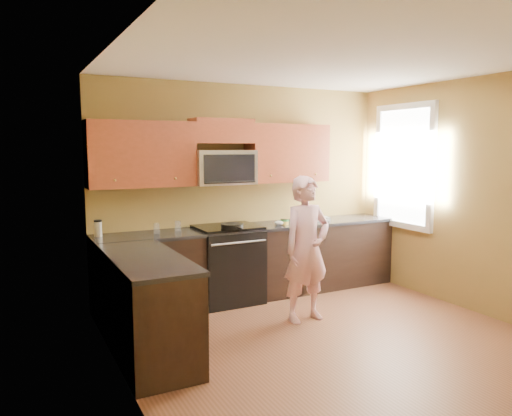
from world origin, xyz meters
TOP-DOWN VIEW (x-y plane):
  - floor at (0.00, 0.00)m, footprint 4.00×4.00m
  - ceiling at (0.00, 0.00)m, footprint 4.00×4.00m
  - wall_back at (0.00, 2.00)m, footprint 4.00×0.00m
  - wall_left at (-2.00, 0.00)m, footprint 0.00×4.00m
  - wall_right at (2.00, 0.00)m, footprint 0.00×4.00m
  - cabinet_back_run at (0.00, 1.70)m, footprint 4.00×0.60m
  - cabinet_left_run at (-1.70, 0.60)m, footprint 0.60×1.60m
  - countertop_back at (0.00, 1.69)m, footprint 4.00×0.62m
  - countertop_left at (-1.69, 0.60)m, footprint 0.62×1.60m
  - stove at (-0.40, 1.68)m, footprint 0.76×0.65m
  - microwave at (-0.40, 1.80)m, footprint 0.76×0.40m
  - upper_cab_left at (-1.39, 1.83)m, footprint 1.22×0.33m
  - upper_cab_right at (0.54, 1.83)m, footprint 1.12×0.33m
  - upper_cab_over_mw at (-0.40, 1.83)m, footprint 0.76×0.33m
  - window at (1.98, 1.20)m, footprint 0.06×1.06m
  - woman at (0.11, 0.68)m, footprint 0.61×0.42m
  - frying_pan at (-0.43, 1.48)m, footprint 0.29×0.48m
  - butter_tub at (0.36, 1.60)m, footprint 0.13×0.13m
  - toast_slice at (0.62, 1.59)m, footprint 0.12×0.12m
  - napkin_a at (0.27, 1.59)m, footprint 0.12×0.13m
  - napkin_b at (0.67, 1.63)m, footprint 0.16×0.17m
  - dish_towel at (0.94, 1.72)m, footprint 0.34×0.29m
  - travel_mug at (-1.90, 1.82)m, footprint 0.10×0.10m
  - glass_b at (-1.27, 1.70)m, footprint 0.08×0.08m
  - glass_c at (-1.00, 1.77)m, footprint 0.08×0.08m

SIDE VIEW (x-z plane):
  - floor at x=0.00m, z-range 0.00..0.00m
  - cabinet_back_run at x=0.00m, z-range 0.00..0.88m
  - cabinet_left_run at x=-1.70m, z-range 0.00..0.88m
  - stove at x=-0.40m, z-range 0.00..0.95m
  - woman at x=0.11m, z-range 0.00..1.60m
  - countertop_back at x=0.00m, z-range 0.88..0.92m
  - countertop_left at x=-1.69m, z-range 0.88..0.92m
  - butter_tub at x=0.36m, z-range 0.88..0.96m
  - travel_mug at x=-1.90m, z-range 0.83..1.01m
  - toast_slice at x=0.62m, z-range 0.92..0.93m
  - dish_towel at x=0.94m, z-range 0.92..0.97m
  - frying_pan at x=-0.43m, z-range 0.92..0.98m
  - napkin_a at x=0.27m, z-range 0.92..0.98m
  - napkin_b at x=0.67m, z-range 0.92..0.99m
  - glass_b at x=-1.27m, z-range 0.92..1.04m
  - glass_c at x=-1.00m, z-range 0.92..1.04m
  - wall_back at x=0.00m, z-range -0.65..3.35m
  - wall_left at x=-2.00m, z-range -0.65..3.35m
  - wall_right at x=2.00m, z-range -0.65..3.35m
  - microwave at x=-0.40m, z-range 1.24..1.66m
  - upper_cab_left at x=-1.39m, z-range 1.07..1.82m
  - upper_cab_right at x=0.54m, z-range 1.07..1.82m
  - window at x=1.98m, z-range 0.82..2.48m
  - upper_cab_over_mw at x=-0.40m, z-range 1.95..2.25m
  - ceiling at x=0.00m, z-range 2.70..2.70m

